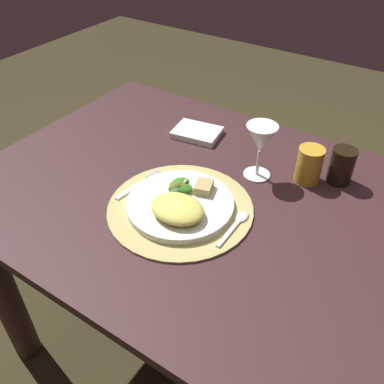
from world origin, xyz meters
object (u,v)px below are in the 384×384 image
(dining_table, at_px, (198,239))
(spoon, at_px, (238,222))
(dinner_plate, at_px, (181,204))
(wine_glass, at_px, (261,140))
(amber_tumbler, at_px, (309,165))
(fork, at_px, (136,186))
(dark_tumbler, at_px, (342,166))
(napkin, at_px, (197,132))

(dining_table, height_order, spoon, spoon)
(dinner_plate, relative_size, wine_glass, 1.71)
(dining_table, distance_m, amber_tumbler, 0.37)
(dinner_plate, relative_size, fork, 1.67)
(fork, xyz_separation_m, amber_tumbler, (0.36, 0.28, 0.04))
(spoon, relative_size, dark_tumbler, 1.41)
(napkin, relative_size, dark_tumbler, 1.44)
(napkin, distance_m, wine_glass, 0.28)
(dining_table, bearing_deg, spoon, -21.08)
(spoon, xyz_separation_m, napkin, (-0.30, 0.29, 0.00))
(dinner_plate, height_order, napkin, dinner_plate)
(dinner_plate, bearing_deg, dark_tumbler, 48.76)
(dining_table, bearing_deg, amber_tumbler, 43.11)
(fork, distance_m, dark_tumbler, 0.54)
(napkin, distance_m, dark_tumbler, 0.44)
(dinner_plate, relative_size, spoon, 1.89)
(spoon, relative_size, amber_tumbler, 1.41)
(wine_glass, height_order, dark_tumbler, wine_glass)
(amber_tumbler, xyz_separation_m, dark_tumbler, (0.07, 0.04, 0.00))
(fork, distance_m, napkin, 0.31)
(fork, bearing_deg, dark_tumbler, 36.92)
(fork, height_order, napkin, napkin)
(dinner_plate, xyz_separation_m, fork, (-0.14, 0.00, -0.01))
(dinner_plate, bearing_deg, wine_glass, 68.04)
(dining_table, relative_size, amber_tumbler, 12.10)
(spoon, distance_m, amber_tumbler, 0.27)
(fork, bearing_deg, dining_table, 29.16)
(wine_glass, bearing_deg, dark_tumbler, 26.45)
(dining_table, xyz_separation_m, spoon, (0.14, -0.06, 0.18))
(napkin, bearing_deg, wine_glass, -19.09)
(fork, xyz_separation_m, napkin, (-0.01, 0.31, 0.00))
(dining_table, height_order, wine_glass, wine_glass)
(dining_table, xyz_separation_m, dinner_plate, (0.00, -0.08, 0.19))
(napkin, relative_size, amber_tumbler, 1.44)
(napkin, xyz_separation_m, amber_tumbler, (0.37, -0.03, 0.04))
(amber_tumbler, height_order, dark_tumbler, same)
(fork, relative_size, amber_tumbler, 1.60)
(spoon, height_order, amber_tumbler, amber_tumbler)
(dining_table, height_order, napkin, napkin)
(fork, bearing_deg, wine_glass, 43.79)
(dining_table, bearing_deg, dinner_plate, -89.12)
(napkin, bearing_deg, dark_tumbler, 1.24)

